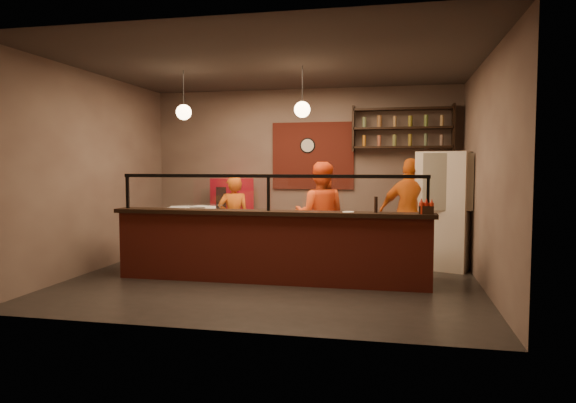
% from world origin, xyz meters
% --- Properties ---
extents(floor, '(6.00, 6.00, 0.00)m').
position_xyz_m(floor, '(0.00, 0.00, 0.00)').
color(floor, black).
rests_on(floor, ground).
extents(ceiling, '(6.00, 6.00, 0.00)m').
position_xyz_m(ceiling, '(0.00, 0.00, 3.20)').
color(ceiling, '#362E29').
rests_on(ceiling, wall_back).
extents(wall_back, '(6.00, 0.00, 6.00)m').
position_xyz_m(wall_back, '(0.00, 2.50, 1.60)').
color(wall_back, '#766356').
rests_on(wall_back, floor).
extents(wall_left, '(0.00, 5.00, 5.00)m').
position_xyz_m(wall_left, '(-3.00, 0.00, 1.60)').
color(wall_left, '#766356').
rests_on(wall_left, floor).
extents(wall_right, '(0.00, 5.00, 5.00)m').
position_xyz_m(wall_right, '(3.00, 0.00, 1.60)').
color(wall_right, '#766356').
rests_on(wall_right, floor).
extents(wall_front, '(6.00, 0.00, 6.00)m').
position_xyz_m(wall_front, '(0.00, -2.50, 1.60)').
color(wall_front, '#766356').
rests_on(wall_front, floor).
extents(brick_patch, '(1.60, 0.04, 1.30)m').
position_xyz_m(brick_patch, '(0.20, 2.47, 1.90)').
color(brick_patch, maroon).
rests_on(brick_patch, wall_back).
extents(service_counter, '(4.60, 0.25, 1.00)m').
position_xyz_m(service_counter, '(0.00, -0.30, 0.50)').
color(service_counter, maroon).
rests_on(service_counter, floor).
extents(counter_ledge, '(4.70, 0.37, 0.06)m').
position_xyz_m(counter_ledge, '(0.00, -0.30, 1.03)').
color(counter_ledge, black).
rests_on(counter_ledge, service_counter).
extents(worktop_cabinet, '(4.60, 0.75, 0.85)m').
position_xyz_m(worktop_cabinet, '(0.00, 0.20, 0.42)').
color(worktop_cabinet, gray).
rests_on(worktop_cabinet, floor).
extents(worktop, '(4.60, 0.75, 0.05)m').
position_xyz_m(worktop, '(0.00, 0.20, 0.88)').
color(worktop, silver).
rests_on(worktop, worktop_cabinet).
extents(sneeze_guard, '(4.50, 0.05, 0.52)m').
position_xyz_m(sneeze_guard, '(0.00, -0.30, 1.37)').
color(sneeze_guard, white).
rests_on(sneeze_guard, counter_ledge).
extents(wall_shelving, '(1.84, 0.28, 0.85)m').
position_xyz_m(wall_shelving, '(1.90, 2.32, 2.40)').
color(wall_shelving, black).
rests_on(wall_shelving, wall_back).
extents(wall_clock, '(0.30, 0.04, 0.30)m').
position_xyz_m(wall_clock, '(0.10, 2.46, 2.10)').
color(wall_clock, black).
rests_on(wall_clock, wall_back).
extents(pendant_left, '(0.24, 0.24, 0.77)m').
position_xyz_m(pendant_left, '(-1.50, 0.20, 2.55)').
color(pendant_left, black).
rests_on(pendant_left, ceiling).
extents(pendant_right, '(0.24, 0.24, 0.77)m').
position_xyz_m(pendant_right, '(0.40, 0.20, 2.55)').
color(pendant_right, black).
rests_on(pendant_right, ceiling).
extents(cook_left, '(0.65, 0.55, 1.53)m').
position_xyz_m(cook_left, '(-1.02, 1.21, 0.76)').
color(cook_left, '#C95912').
rests_on(cook_left, floor).
extents(cook_mid, '(0.88, 0.70, 1.77)m').
position_xyz_m(cook_mid, '(0.56, 0.99, 0.89)').
color(cook_mid, '#E94815').
rests_on(cook_mid, floor).
extents(cook_right, '(1.13, 0.62, 1.83)m').
position_xyz_m(cook_right, '(2.05, 1.29, 0.92)').
color(cook_right, orange).
rests_on(cook_right, floor).
extents(fridge, '(1.01, 0.98, 1.94)m').
position_xyz_m(fridge, '(2.60, 1.39, 0.97)').
color(fridge, beige).
rests_on(fridge, floor).
extents(red_cooler, '(0.80, 0.77, 1.46)m').
position_xyz_m(red_cooler, '(-1.35, 2.15, 0.73)').
color(red_cooler, red).
rests_on(red_cooler, floor).
extents(pizza_dough, '(0.60, 0.60, 0.01)m').
position_xyz_m(pizza_dough, '(0.93, 0.23, 0.91)').
color(pizza_dough, white).
rests_on(pizza_dough, worktop).
extents(prep_tub_a, '(0.41, 0.37, 0.17)m').
position_xyz_m(prep_tub_a, '(-1.19, 0.14, 0.99)').
color(prep_tub_a, white).
rests_on(prep_tub_a, worktop).
extents(prep_tub_b, '(0.39, 0.35, 0.16)m').
position_xyz_m(prep_tub_b, '(-1.59, 0.24, 0.98)').
color(prep_tub_b, silver).
rests_on(prep_tub_b, worktop).
extents(prep_tub_c, '(0.37, 0.33, 0.16)m').
position_xyz_m(prep_tub_c, '(-1.52, 0.04, 0.98)').
color(prep_tub_c, silver).
rests_on(prep_tub_c, worktop).
extents(rolling_pin, '(0.35, 0.19, 0.06)m').
position_xyz_m(rolling_pin, '(-1.27, 0.30, 0.93)').
color(rolling_pin, gold).
rests_on(rolling_pin, worktop).
extents(condiment_caddy, '(0.21, 0.17, 0.11)m').
position_xyz_m(condiment_caddy, '(2.20, -0.32, 1.11)').
color(condiment_caddy, black).
rests_on(condiment_caddy, counter_ledge).
extents(pepper_mill, '(0.05, 0.05, 0.22)m').
position_xyz_m(pepper_mill, '(1.53, -0.26, 1.17)').
color(pepper_mill, black).
rests_on(pepper_mill, counter_ledge).
extents(small_plate, '(0.20, 0.20, 0.01)m').
position_xyz_m(small_plate, '(1.15, -0.34, 1.07)').
color(small_plate, white).
rests_on(small_plate, counter_ledge).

